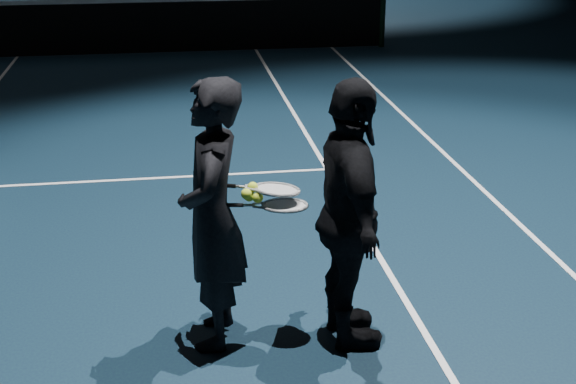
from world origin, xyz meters
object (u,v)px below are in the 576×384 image
(racket_lower, at_px, (285,205))
(racket_upper, at_px, (277,189))
(player_a, at_px, (212,216))
(player_b, at_px, (350,217))
(tennis_balls, at_px, (253,194))

(racket_lower, height_order, racket_upper, racket_upper)
(player_a, xyz_separation_m, player_b, (0.84, -0.14, 0.00))
(tennis_balls, bearing_deg, player_a, 171.48)
(player_b, bearing_deg, racket_lower, 79.23)
(player_a, height_order, tennis_balls, player_a)
(player_b, bearing_deg, player_a, 79.23)
(player_b, relative_size, racket_upper, 2.56)
(racket_upper, distance_m, tennis_balls, 0.15)
(tennis_balls, bearing_deg, player_b, -10.12)
(racket_upper, bearing_deg, tennis_balls, -170.43)
(racket_lower, distance_m, racket_upper, 0.11)
(player_a, distance_m, player_b, 0.85)
(racket_lower, bearing_deg, racket_upper, 141.34)
(player_a, relative_size, tennis_balls, 14.50)
(player_a, height_order, player_b, same)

